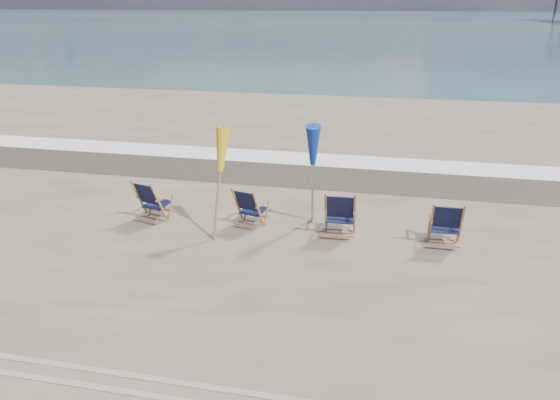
% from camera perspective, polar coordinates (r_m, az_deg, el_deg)
% --- Properties ---
extents(ocean, '(400.00, 400.00, 0.00)m').
position_cam_1_polar(ocean, '(135.52, 12.15, 17.84)').
color(ocean, '#3C5E63').
rests_on(ocean, ground).
extents(surf_foam, '(200.00, 1.40, 0.01)m').
position_cam_1_polar(surf_foam, '(16.50, 4.59, 4.21)').
color(surf_foam, silver).
rests_on(surf_foam, ground).
extents(wet_sand_strip, '(200.00, 2.60, 0.00)m').
position_cam_1_polar(wet_sand_strip, '(15.08, 3.78, 2.69)').
color(wet_sand_strip, '#42362A').
rests_on(wet_sand_strip, ground).
extents(beach_chair_0, '(0.78, 0.84, 0.97)m').
position_cam_1_polar(beach_chair_0, '(11.82, -12.58, -0.31)').
color(beach_chair_0, black).
rests_on(beach_chair_0, ground).
extents(beach_chair_1, '(0.73, 0.78, 0.90)m').
position_cam_1_polar(beach_chair_1, '(11.28, -2.34, -1.01)').
color(beach_chair_1, black).
rests_on(beach_chair_1, ground).
extents(beach_chair_2, '(0.69, 0.76, 1.02)m').
position_cam_1_polar(beach_chair_2, '(10.90, 7.78, -1.61)').
color(beach_chair_2, black).
rests_on(beach_chair_2, ground).
extents(beach_chair_3, '(0.63, 0.71, 0.97)m').
position_cam_1_polar(beach_chair_3, '(10.93, 18.38, -2.58)').
color(beach_chair_3, black).
rests_on(beach_chair_3, ground).
extents(umbrella_yellow, '(0.30, 0.30, 2.21)m').
position_cam_1_polar(umbrella_yellow, '(10.64, -6.59, 4.58)').
color(umbrella_yellow, olive).
rests_on(umbrella_yellow, ground).
extents(umbrella_blue, '(0.30, 0.30, 2.26)m').
position_cam_1_polar(umbrella_blue, '(11.12, 3.51, 5.61)').
color(umbrella_blue, '#A5A5AD').
rests_on(umbrella_blue, ground).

